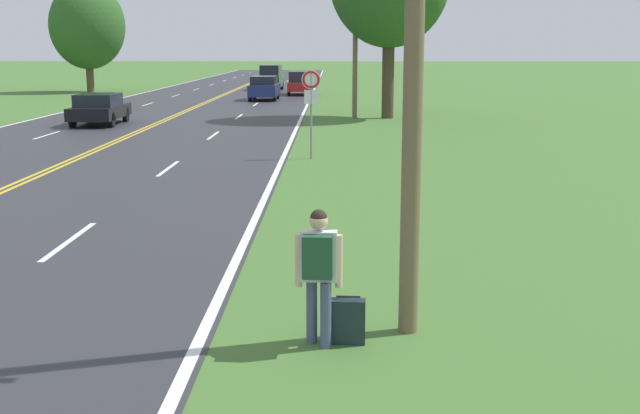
# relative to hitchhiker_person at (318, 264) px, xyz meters

# --- Properties ---
(hitchhiker_person) EXTENTS (0.57, 0.42, 1.67)m
(hitchhiker_person) POSITION_rel_hitchhiker_person_xyz_m (0.00, 0.00, 0.00)
(hitchhiker_person) COLOR #475175
(hitchhiker_person) RESTS_ON ground
(suitcase) EXTENTS (0.42, 0.20, 0.60)m
(suitcase) POSITION_rel_hitchhiker_person_xyz_m (0.36, 0.11, -0.75)
(suitcase) COLOR #19282D
(suitcase) RESTS_ON ground
(traffic_sign) EXTENTS (0.60, 0.10, 2.82)m
(traffic_sign) POSITION_rel_hitchhiker_person_xyz_m (-0.54, 16.46, 1.12)
(traffic_sign) COLOR gray
(traffic_sign) RESTS_ON ground
(utility_pole_midground) EXTENTS (1.80, 0.24, 8.69)m
(utility_pole_midground) POSITION_rel_hitchhiker_person_xyz_m (1.24, 31.54, 3.48)
(utility_pole_midground) COLOR brown
(utility_pole_midground) RESTS_ON ground
(tree_mid_treeline) EXTENTS (5.87, 5.87, 8.55)m
(tree_mid_treeline) POSITION_rel_hitchhiker_person_xyz_m (-19.22, 55.11, 4.14)
(tree_mid_treeline) COLOR brown
(tree_mid_treeline) RESTS_ON ground
(car_black_sedan_approaching) EXTENTS (2.06, 4.54, 1.43)m
(car_black_sedan_approaching) POSITION_rel_hitchhiker_person_xyz_m (-10.63, 27.79, -0.26)
(car_black_sedan_approaching) COLOR black
(car_black_sedan_approaching) RESTS_ON ground
(car_dark_blue_suv_mid_near) EXTENTS (1.87, 4.16, 1.62)m
(car_dark_blue_suv_mid_near) POSITION_rel_hitchhiker_person_xyz_m (-4.51, 45.34, -0.15)
(car_dark_blue_suv_mid_near) COLOR black
(car_dark_blue_suv_mid_near) RESTS_ON ground
(car_red_suv_mid_far) EXTENTS (1.97, 4.57, 1.76)m
(car_red_suv_mid_far) POSITION_rel_hitchhiker_person_xyz_m (-2.41, 51.65, -0.08)
(car_red_suv_mid_far) COLOR black
(car_red_suv_mid_far) RESTS_ON ground
(car_dark_green_van_receding) EXTENTS (1.93, 4.12, 2.07)m
(car_dark_green_van_receding) POSITION_rel_hitchhiker_person_xyz_m (-5.04, 58.23, 0.03)
(car_dark_green_van_receding) COLOR black
(car_dark_green_van_receding) RESTS_ON ground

